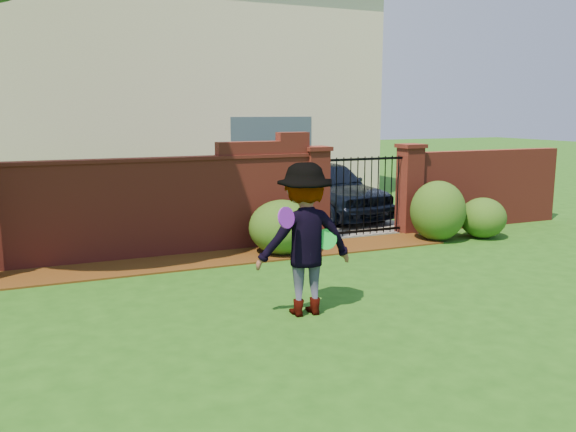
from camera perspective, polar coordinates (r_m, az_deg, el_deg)
name	(u,v)px	position (r m, az deg, el deg)	size (l,w,h in m)	color
ground	(283,322)	(7.48, -0.45, -10.07)	(80.00, 80.00, 0.01)	#1F5114
mulch_bed	(153,265)	(10.29, -12.74, -4.59)	(11.10, 1.08, 0.03)	#3D220B
brick_wall	(79,210)	(10.62, -19.23, 0.57)	(8.70, 0.31, 2.16)	maroon
brick_wall_return	(484,188)	(14.14, 18.14, 2.53)	(4.00, 0.25, 1.70)	maroon
pillar_left	(316,194)	(11.77, 2.66, 2.14)	(0.50, 0.50, 1.88)	maroon
pillar_right	(410,188)	(12.89, 11.48, 2.63)	(0.50, 0.50, 1.88)	maroon
iron_gate	(364,196)	(12.31, 7.26, 1.93)	(1.78, 0.03, 1.60)	black
driveway	(286,208)	(15.96, -0.15, 0.76)	(3.20, 8.00, 0.01)	slate
house	(158,91)	(18.85, -12.27, 11.58)	(12.40, 6.40, 6.30)	beige
car	(329,189)	(14.50, 3.96, 2.58)	(1.66, 4.11, 1.40)	black
shrub_left	(282,227)	(10.78, -0.56, -1.08)	(1.21, 1.21, 0.99)	#1E4B16
shrub_middle	(438,211)	(12.26, 14.06, 0.48)	(1.09, 1.09, 1.20)	#1E4B16
shrub_right	(483,218)	(12.81, 18.04, -0.17)	(0.93, 0.93, 0.83)	#1E4B16
man	(305,240)	(7.50, 1.65, -2.29)	(1.25, 0.72, 1.93)	gray
frisbee_purple	(286,218)	(7.04, -0.17, -0.15)	(0.26, 0.26, 0.02)	purple
frisbee_green	(326,239)	(7.50, 3.67, -2.20)	(0.26, 0.26, 0.02)	green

